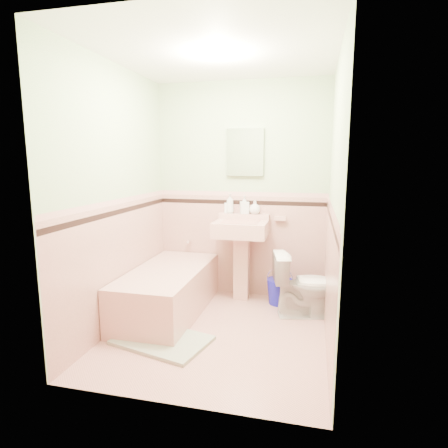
% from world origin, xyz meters
% --- Properties ---
extents(floor, '(2.20, 2.20, 0.00)m').
position_xyz_m(floor, '(0.00, 0.00, 0.00)').
color(floor, tan).
rests_on(floor, ground).
extents(ceiling, '(2.20, 2.20, 0.00)m').
position_xyz_m(ceiling, '(0.00, 0.00, 2.50)').
color(ceiling, white).
rests_on(ceiling, ground).
extents(wall_back, '(2.50, 0.00, 2.50)m').
position_xyz_m(wall_back, '(0.00, 1.10, 1.25)').
color(wall_back, beige).
rests_on(wall_back, ground).
extents(wall_front, '(2.50, 0.00, 2.50)m').
position_xyz_m(wall_front, '(0.00, -1.10, 1.25)').
color(wall_front, beige).
rests_on(wall_front, ground).
extents(wall_left, '(0.00, 2.50, 2.50)m').
position_xyz_m(wall_left, '(-1.00, 0.00, 1.25)').
color(wall_left, beige).
rests_on(wall_left, ground).
extents(wall_right, '(0.00, 2.50, 2.50)m').
position_xyz_m(wall_right, '(1.00, 0.00, 1.25)').
color(wall_right, beige).
rests_on(wall_right, ground).
extents(wainscot_back, '(2.00, 0.00, 2.00)m').
position_xyz_m(wainscot_back, '(0.00, 1.09, 0.60)').
color(wainscot_back, '#D0988B').
rests_on(wainscot_back, ground).
extents(wainscot_front, '(2.00, 0.00, 2.00)m').
position_xyz_m(wainscot_front, '(0.00, -1.09, 0.60)').
color(wainscot_front, '#D0988B').
rests_on(wainscot_front, ground).
extents(wainscot_left, '(0.00, 2.20, 2.20)m').
position_xyz_m(wainscot_left, '(-0.99, 0.00, 0.60)').
color(wainscot_left, '#D0988B').
rests_on(wainscot_left, ground).
extents(wainscot_right, '(0.00, 2.20, 2.20)m').
position_xyz_m(wainscot_right, '(0.99, 0.00, 0.60)').
color(wainscot_right, '#D0988B').
rests_on(wainscot_right, ground).
extents(accent_back, '(2.00, 0.00, 2.00)m').
position_xyz_m(accent_back, '(0.00, 1.08, 1.12)').
color(accent_back, black).
rests_on(accent_back, ground).
extents(accent_front, '(2.00, 0.00, 2.00)m').
position_xyz_m(accent_front, '(0.00, -1.08, 1.12)').
color(accent_front, black).
rests_on(accent_front, ground).
extents(accent_left, '(0.00, 2.20, 2.20)m').
position_xyz_m(accent_left, '(-0.98, 0.00, 1.12)').
color(accent_left, black).
rests_on(accent_left, ground).
extents(accent_right, '(0.00, 2.20, 2.20)m').
position_xyz_m(accent_right, '(0.98, 0.00, 1.12)').
color(accent_right, black).
rests_on(accent_right, ground).
extents(cap_back, '(2.00, 0.00, 2.00)m').
position_xyz_m(cap_back, '(0.00, 1.08, 1.22)').
color(cap_back, '#CD968F').
rests_on(cap_back, ground).
extents(cap_front, '(2.00, 0.00, 2.00)m').
position_xyz_m(cap_front, '(0.00, -1.08, 1.22)').
color(cap_front, '#CD968F').
rests_on(cap_front, ground).
extents(cap_left, '(0.00, 2.20, 2.20)m').
position_xyz_m(cap_left, '(-0.98, 0.00, 1.22)').
color(cap_left, '#CD968F').
rests_on(cap_left, ground).
extents(cap_right, '(0.00, 2.20, 2.20)m').
position_xyz_m(cap_right, '(0.98, 0.00, 1.22)').
color(cap_right, '#CD968F').
rests_on(cap_right, ground).
extents(bathtub, '(0.70, 1.50, 0.45)m').
position_xyz_m(bathtub, '(-0.63, 0.33, 0.23)').
color(bathtub, tan).
rests_on(bathtub, floor).
extents(tub_faucet, '(0.04, 0.12, 0.04)m').
position_xyz_m(tub_faucet, '(-0.63, 1.05, 0.63)').
color(tub_faucet, silver).
rests_on(tub_faucet, wall_back).
extents(sink, '(0.59, 0.49, 0.93)m').
position_xyz_m(sink, '(0.05, 0.86, 0.47)').
color(sink, tan).
rests_on(sink, floor).
extents(sink_faucet, '(0.02, 0.02, 0.10)m').
position_xyz_m(sink_faucet, '(0.05, 1.00, 0.95)').
color(sink_faucet, silver).
rests_on(sink_faucet, sink).
extents(medicine_cabinet, '(0.43, 0.04, 0.54)m').
position_xyz_m(medicine_cabinet, '(0.05, 1.07, 1.70)').
color(medicine_cabinet, white).
rests_on(medicine_cabinet, wall_back).
extents(soap_dish, '(0.13, 0.08, 0.04)m').
position_xyz_m(soap_dish, '(0.47, 1.06, 0.95)').
color(soap_dish, tan).
rests_on(soap_dish, wall_back).
extents(soap_bottle_left, '(0.09, 0.09, 0.23)m').
position_xyz_m(soap_bottle_left, '(-0.12, 1.04, 1.11)').
color(soap_bottle_left, '#B2B2B2').
rests_on(soap_bottle_left, sink).
extents(soap_bottle_mid, '(0.12, 0.12, 0.21)m').
position_xyz_m(soap_bottle_mid, '(0.05, 1.04, 1.10)').
color(soap_bottle_mid, '#B2B2B2').
rests_on(soap_bottle_mid, sink).
extents(soap_bottle_right, '(0.15, 0.15, 0.16)m').
position_xyz_m(soap_bottle_right, '(0.18, 1.04, 1.07)').
color(soap_bottle_right, '#B2B2B2').
rests_on(soap_bottle_right, sink).
extents(tube, '(0.04, 0.04, 0.12)m').
position_xyz_m(tube, '(-0.17, 1.04, 1.05)').
color(tube, white).
rests_on(tube, sink).
extents(toilet, '(0.72, 0.51, 0.67)m').
position_xyz_m(toilet, '(0.79, 0.59, 0.34)').
color(toilet, white).
rests_on(toilet, floor).
extents(bucket, '(0.37, 0.37, 0.29)m').
position_xyz_m(bucket, '(0.50, 0.86, 0.14)').
color(bucket, '#1515A8').
rests_on(bucket, floor).
extents(bath_mat, '(0.91, 0.72, 0.03)m').
position_xyz_m(bath_mat, '(-0.44, -0.31, 0.02)').
color(bath_mat, gray).
rests_on(bath_mat, floor).
extents(shoe, '(0.14, 0.08, 0.05)m').
position_xyz_m(shoe, '(-0.44, -0.19, 0.06)').
color(shoe, '#BF1E59').
rests_on(shoe, bath_mat).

